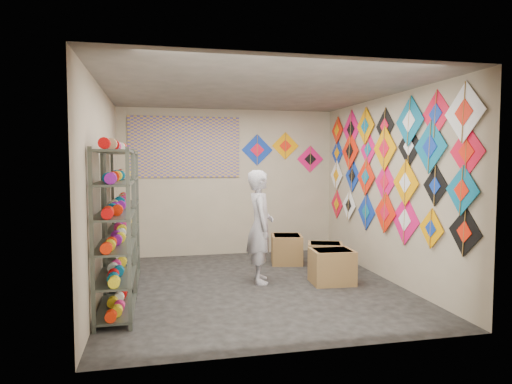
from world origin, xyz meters
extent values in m
plane|color=black|center=(0.00, 0.00, 0.00)|extent=(4.50, 4.50, 0.00)
plane|color=#B7A78C|center=(0.00, 2.25, 1.35)|extent=(4.00, 0.00, 4.00)
plane|color=#B7A78C|center=(0.00, -2.25, 1.35)|extent=(4.00, 0.00, 4.00)
plane|color=#B7A78C|center=(-2.00, 0.00, 1.35)|extent=(0.00, 4.50, 4.50)
plane|color=#B7A78C|center=(2.00, 0.00, 1.35)|extent=(0.00, 4.50, 4.50)
plane|color=gray|center=(0.00, 0.00, 2.70)|extent=(4.50, 4.50, 0.00)
cube|color=#4C5147|center=(-1.78, -0.85, 0.95)|extent=(0.40, 1.10, 1.90)
cube|color=#4C5147|center=(-1.78, 0.45, 0.95)|extent=(0.40, 1.10, 1.90)
cylinder|color=#FC287F|center=(-1.78, -1.33, 1.04)|extent=(0.12, 0.10, 0.12)
cylinder|color=#FB2807|center=(-1.78, -1.14, 1.04)|extent=(0.12, 0.10, 0.12)
cylinder|color=yellow|center=(-1.78, -0.95, 1.04)|extent=(0.12, 0.10, 0.12)
cylinder|color=white|center=(-1.78, -0.75, 1.04)|extent=(0.12, 0.10, 0.12)
cylinder|color=red|center=(-1.78, -0.56, 1.04)|extent=(0.12, 0.10, 0.12)
cylinder|color=#801595|center=(-1.78, -0.37, 1.04)|extent=(0.12, 0.10, 0.12)
cylinder|color=#DCB883|center=(-1.78, -0.03, 1.04)|extent=(0.12, 0.10, 0.12)
cylinder|color=#096693|center=(-1.78, 0.16, 1.04)|extent=(0.12, 0.10, 0.12)
cylinder|color=#FC287F|center=(-1.78, 0.35, 1.04)|extent=(0.12, 0.10, 0.12)
cylinder|color=#FB2807|center=(-1.78, 0.55, 1.04)|extent=(0.12, 0.10, 0.12)
cylinder|color=yellow|center=(-1.78, 0.74, 1.04)|extent=(0.12, 0.10, 0.12)
cylinder|color=white|center=(-1.78, 0.93, 1.04)|extent=(0.12, 0.10, 0.12)
cube|color=black|center=(1.99, -1.81, 0.98)|extent=(0.03, 0.56, 0.56)
cube|color=#FFA201|center=(1.97, -1.21, 0.93)|extent=(0.02, 0.50, 0.50)
cube|color=#EB1065|center=(1.99, -0.58, 0.95)|extent=(0.03, 0.70, 0.70)
cube|color=#FF230B|center=(1.97, -0.05, 0.99)|extent=(0.03, 0.62, 0.62)
cube|color=#1035AE|center=(1.99, 0.60, 0.93)|extent=(0.01, 0.60, 0.60)
cube|color=white|center=(1.97, 1.23, 0.98)|extent=(0.03, 0.54, 0.54)
cube|color=red|center=(1.99, 1.82, 0.94)|extent=(0.01, 0.54, 0.54)
cube|color=#0B6C96|center=(1.97, -1.76, 1.43)|extent=(0.03, 0.57, 0.57)
cube|color=black|center=(1.99, -1.24, 1.45)|extent=(0.02, 0.51, 0.51)
cube|color=#FFA201|center=(1.97, -0.60, 1.46)|extent=(0.01, 0.63, 0.63)
cube|color=#EB1065|center=(1.99, 0.01, 1.44)|extent=(0.02, 0.59, 0.59)
cube|color=#FF230B|center=(1.97, 0.60, 1.50)|extent=(0.03, 0.61, 0.61)
cube|color=#1035AE|center=(1.99, 1.14, 1.49)|extent=(0.03, 0.58, 0.58)
cube|color=white|center=(1.97, 1.82, 1.48)|extent=(0.02, 0.56, 0.56)
cube|color=red|center=(1.99, -1.80, 1.86)|extent=(0.01, 0.58, 0.58)
cube|color=#0B6C96|center=(1.97, -1.14, 1.93)|extent=(0.03, 0.67, 0.67)
cube|color=black|center=(1.99, -0.64, 1.95)|extent=(0.01, 0.57, 0.57)
cube|color=#FFA201|center=(1.97, 0.00, 1.94)|extent=(0.01, 0.67, 0.67)
cube|color=#EB1065|center=(1.99, 0.56, 1.93)|extent=(0.03, 0.55, 0.55)
cube|color=#FF230B|center=(1.97, 1.22, 1.92)|extent=(0.04, 0.67, 0.67)
cube|color=#1035AE|center=(1.99, 1.83, 1.89)|extent=(0.02, 0.52, 0.52)
cube|color=white|center=(1.97, -1.76, 2.28)|extent=(0.03, 0.68, 0.68)
cube|color=red|center=(1.99, -1.22, 2.32)|extent=(0.03, 0.59, 0.59)
cube|color=#0B6C96|center=(1.97, -0.66, 2.28)|extent=(0.04, 0.68, 0.68)
cube|color=black|center=(1.99, 0.04, 2.27)|extent=(0.03, 0.54, 0.54)
cube|color=#FFA201|center=(1.97, 0.64, 2.31)|extent=(0.02, 0.60, 0.60)
cube|color=#EB1065|center=(1.99, 1.23, 2.29)|extent=(0.02, 0.68, 0.68)
cube|color=#FF230B|center=(1.97, 1.80, 2.32)|extent=(0.03, 0.51, 0.51)
cube|color=#1035AE|center=(0.55, 2.24, 1.95)|extent=(0.60, 0.02, 0.60)
cube|color=#FFA201|center=(1.10, 2.24, 2.03)|extent=(0.52, 0.02, 0.52)
cube|color=#EB1065|center=(1.60, 2.24, 1.78)|extent=(0.53, 0.02, 0.53)
cube|color=#4C4596|center=(-0.80, 2.23, 2.00)|extent=(2.00, 0.01, 1.10)
imported|color=silver|center=(0.14, 0.19, 0.81)|extent=(0.68, 0.52, 1.62)
cube|color=olive|center=(1.12, -0.12, 0.24)|extent=(0.62, 0.53, 0.49)
cube|color=olive|center=(1.30, 0.62, 0.22)|extent=(0.66, 0.59, 0.44)
cube|color=olive|center=(0.85, 1.25, 0.24)|extent=(0.61, 0.65, 0.49)
camera|label=1|loc=(-1.32, -6.16, 1.76)|focal=32.00mm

